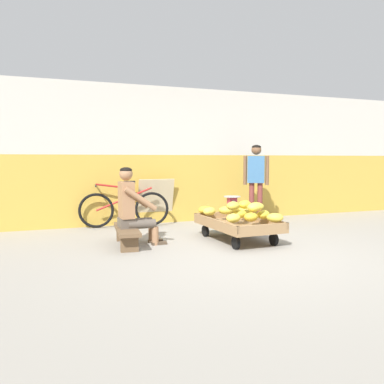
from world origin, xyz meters
TOP-DOWN VIEW (x-y plane):
  - ground_plane at (0.00, 0.00)m, footprint 80.00×80.00m
  - back_wall at (0.00, 3.18)m, footprint 16.00×0.30m
  - banana_cart at (0.22, 0.94)m, footprint 0.90×1.48m
  - banana_pile at (0.25, 0.92)m, footprint 0.92×1.41m
  - low_bench at (-1.45, 1.18)m, footprint 0.41×1.13m
  - vendor_seated at (-1.36, 1.18)m, footprint 0.69×0.49m
  - plastic_crate at (0.62, 1.94)m, footprint 0.36×0.28m
  - weighing_scale at (0.62, 1.94)m, footprint 0.30×0.30m
  - bicycle_near_left at (-1.17, 2.82)m, footprint 1.65×0.48m
  - sign_board at (-0.52, 2.99)m, footprint 0.70×0.24m
  - customer_adult at (1.30, 2.29)m, footprint 0.43×0.34m
  - shopping_bag at (0.61, 1.53)m, footprint 0.18×0.12m

SIDE VIEW (x-z plane):
  - ground_plane at x=0.00m, z-range 0.00..0.00m
  - shopping_bag at x=0.61m, z-range 0.00..0.24m
  - plastic_crate at x=0.62m, z-range 0.00..0.30m
  - low_bench at x=-1.45m, z-range 0.06..0.33m
  - banana_cart at x=0.22m, z-range 0.06..0.42m
  - bicycle_near_left at x=-1.17m, z-range -0.08..0.78m
  - sign_board at x=-0.52m, z-range 0.00..0.88m
  - weighing_scale at x=0.62m, z-range 0.31..0.60m
  - banana_pile at x=0.25m, z-range 0.33..0.59m
  - vendor_seated at x=-1.36m, z-range 0.00..1.14m
  - customer_adult at x=1.30m, z-range 0.19..1.72m
  - back_wall at x=0.00m, z-range 0.00..2.66m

